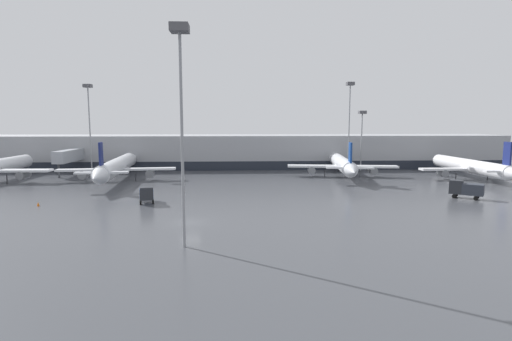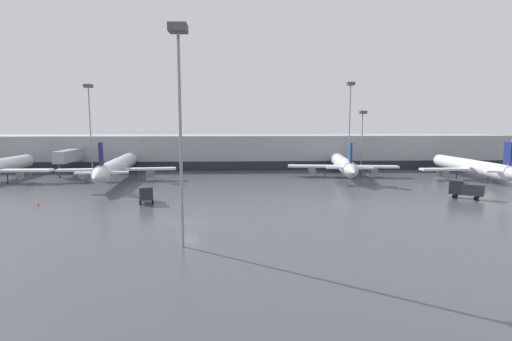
# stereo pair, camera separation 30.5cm
# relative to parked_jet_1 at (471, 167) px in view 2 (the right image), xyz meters

# --- Properties ---
(ground_plane) EXTENTS (320.00, 320.00, 0.00)m
(ground_plane) POSITION_rel_parked_jet_1_xyz_m (-58.08, -35.43, -2.86)
(ground_plane) COLOR #424449
(terminal_building) EXTENTS (160.00, 28.70, 9.00)m
(terminal_building) POSITION_rel_parked_jet_1_xyz_m (-58.22, 26.50, 1.64)
(terminal_building) COLOR #9EA0A5
(terminal_building) RESTS_ON ground_plane
(parked_jet_1) EXTENTS (22.94, 33.97, 8.91)m
(parked_jet_1) POSITION_rel_parked_jet_1_xyz_m (0.00, 0.00, 0.00)
(parked_jet_1) COLOR white
(parked_jet_1) RESTS_ON ground_plane
(parked_jet_2) EXTENTS (24.96, 39.74, 9.09)m
(parked_jet_2) POSITION_rel_parked_jet_1_xyz_m (-77.89, 1.15, 0.28)
(parked_jet_2) COLOR silver
(parked_jet_2) RESTS_ON ground_plane
(parked_jet_3) EXTENTS (25.35, 33.82, 8.58)m
(parked_jet_3) POSITION_rel_parked_jet_1_xyz_m (-27.59, 5.11, 0.15)
(parked_jet_3) COLOR silver
(parked_jet_3) RESTS_ON ground_plane
(service_truck_0) EXTENTS (5.25, 4.64, 2.99)m
(service_truck_0) POSITION_rel_parked_jet_1_xyz_m (-13.83, -21.79, -1.18)
(service_truck_0) COLOR #2D333D
(service_truck_0) RESTS_ON ground_plane
(service_truck_1) EXTENTS (2.86, 4.27, 2.70)m
(service_truck_1) POSITION_rel_parked_jet_1_xyz_m (-66.34, -22.90, -1.36)
(service_truck_1) COLOR #19478C
(service_truck_1) RESTS_ON ground_plane
(traffic_cone_0) EXTENTS (0.37, 0.37, 0.63)m
(traffic_cone_0) POSITION_rel_parked_jet_1_xyz_m (-82.39, -24.43, -2.54)
(traffic_cone_0) COLOR orange
(traffic_cone_0) RESTS_ON ground_plane
(apron_light_mast_0) EXTENTS (1.80, 1.80, 22.18)m
(apron_light_mast_0) POSITION_rel_parked_jet_1_xyz_m (-57.51, -45.59, 14.19)
(apron_light_mast_0) COLOR gray
(apron_light_mast_0) RESTS_ON ground_plane
(apron_light_mast_1) EXTENTS (1.80, 1.80, 21.66)m
(apron_light_mast_1) POSITION_rel_parked_jet_1_xyz_m (-87.53, 13.10, 13.85)
(apron_light_mast_1) COLOR gray
(apron_light_mast_1) RESTS_ON ground_plane
(apron_light_mast_2) EXTENTS (1.80, 1.80, 15.54)m
(apron_light_mast_2) POSITION_rel_parked_jet_1_xyz_m (-19.80, 15.99, 9.65)
(apron_light_mast_2) COLOR gray
(apron_light_mast_2) RESTS_ON ground_plane
(apron_light_mast_3) EXTENTS (1.80, 1.80, 22.45)m
(apron_light_mast_3) POSITION_rel_parked_jet_1_xyz_m (-23.96, 13.12, 14.38)
(apron_light_mast_3) COLOR gray
(apron_light_mast_3) RESTS_ON ground_plane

